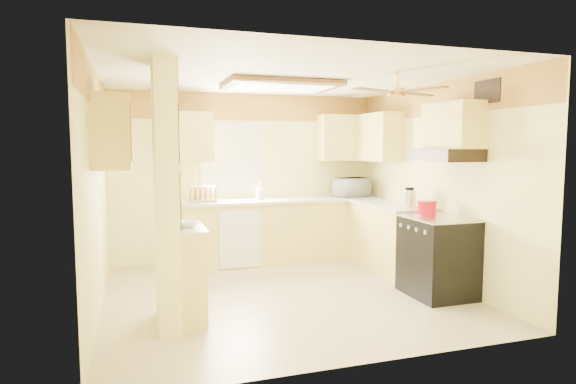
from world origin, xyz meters
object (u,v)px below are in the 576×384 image
object	(u,v)px
stove	(438,256)
bowl	(186,224)
microwave	(351,187)
dutch_oven	(427,207)
kettle	(409,198)

from	to	relation	value
stove	bowl	distance (m)	2.88
microwave	dutch_oven	xyz separation A→B (m)	(0.10, -1.89, -0.09)
bowl	dutch_oven	xyz separation A→B (m)	(2.85, 0.22, 0.03)
bowl	kettle	bearing A→B (deg)	12.87
microwave	bowl	size ratio (longest dim) A/B	2.21
microwave	dutch_oven	world-z (taller)	microwave
stove	bowl	xyz separation A→B (m)	(-2.84, 0.04, 0.51)
bowl	dutch_oven	world-z (taller)	dutch_oven
dutch_oven	microwave	bearing A→B (deg)	93.02
microwave	stove	bearing A→B (deg)	83.86
kettle	bowl	bearing A→B (deg)	-167.13
microwave	dutch_oven	size ratio (longest dim) A/B	2.18
stove	microwave	xyz separation A→B (m)	(-0.08, 2.16, 0.62)
stove	dutch_oven	xyz separation A→B (m)	(0.02, 0.26, 0.54)
dutch_oven	kettle	world-z (taller)	kettle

